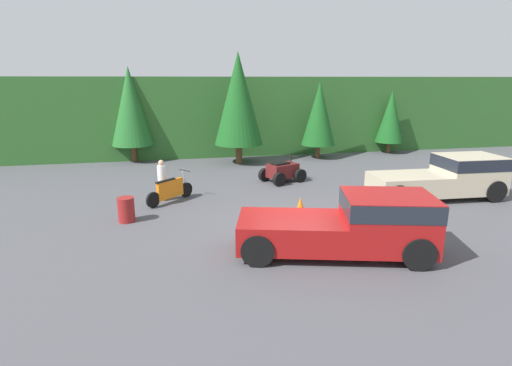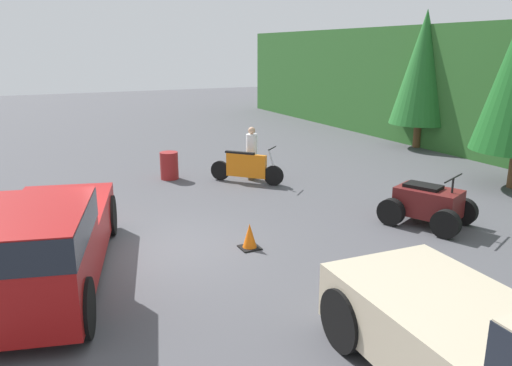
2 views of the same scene
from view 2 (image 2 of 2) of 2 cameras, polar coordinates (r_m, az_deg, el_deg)
The scene contains 8 objects.
ground_plane at distance 10.76m, azimuth -11.33°, elevation -7.57°, with size 80.00×80.00×0.00m, color #4C4C51.
tree_left at distance 22.10m, azimuth 18.55°, elevation 12.36°, with size 2.48×2.48×5.63m.
pickup_truck_red at distance 9.24m, azimuth -23.63°, elevation -6.13°, with size 5.74×3.27×1.79m.
dirt_bike at distance 15.59m, azimuth -1.10°, elevation 1.79°, with size 1.86×1.73×1.19m.
quad_atv at distance 12.55m, azimuth 19.03°, elevation -2.34°, with size 2.34×2.03×1.26m.
rider_person at distance 15.91m, azimuth -0.49°, elevation 3.65°, with size 0.50×0.50×1.70m.
traffic_cone at distance 10.58m, azimuth -0.73°, elevation -6.19°, with size 0.42×0.42×0.55m.
steel_barrel at distance 16.32m, azimuth -9.88°, elevation 1.98°, with size 0.58×0.58×0.88m.
Camera 2 is at (9.67, -2.32, 4.11)m, focal length 35.00 mm.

